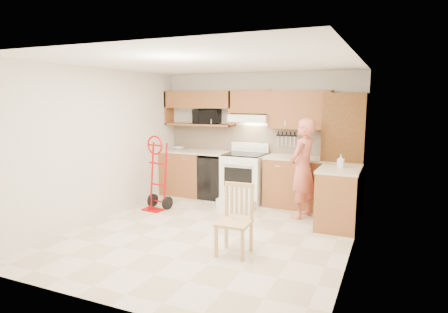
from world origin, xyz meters
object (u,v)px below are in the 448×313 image
Objects in this scene: range at (243,174)px; dining_chair at (234,220)px; microwave at (207,116)px; hand_truck at (156,177)px; person at (303,169)px.

dining_chair is (0.79, -2.36, -0.11)m from range.
microwave is at bearing 120.25° from dining_chair.
hand_truck reaches higher than range.
microwave is 1.43m from range.
microwave reaches higher than hand_truck.
person reaches higher than range.
microwave is 0.44× the size of hand_truck.
range reaches higher than dining_chair.
microwave is at bearing 161.96° from range.
hand_truck is at bearing -62.06° from person.
microwave reaches higher than person.
microwave is 2.40m from person.
range is 0.93× the size of hand_truck.
person is 2.01m from dining_chair.
person is 1.84× the size of dining_chair.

